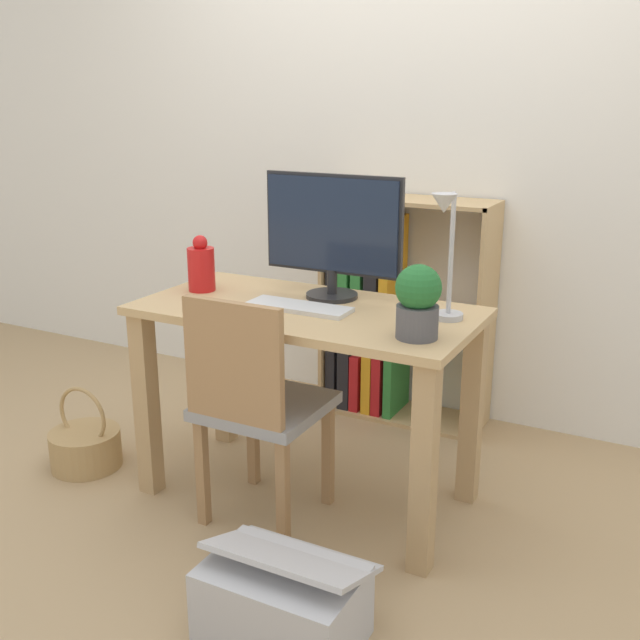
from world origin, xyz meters
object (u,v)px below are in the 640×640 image
potted_plant (418,301)px  vase (201,267)px  storage_box (283,601)px  keyboard (299,307)px  desk_lamp (446,245)px  basket (85,446)px  chair (255,402)px  bookshelf (380,312)px  monitor (332,230)px

potted_plant → vase: bearing=169.9°
potted_plant → storage_box: bearing=-104.7°
keyboard → vase: (-0.46, 0.06, 0.08)m
desk_lamp → basket: 1.68m
chair → bookshelf: size_ratio=0.82×
keyboard → potted_plant: (0.47, -0.11, 0.11)m
monitor → potted_plant: (0.44, -0.30, -0.13)m
bookshelf → basket: (-0.83, -1.07, -0.40)m
bookshelf → chair: bearing=-89.4°
potted_plant → bookshelf: size_ratio=0.23×
vase → bookshelf: bookshelf is taller
monitor → bookshelf: size_ratio=0.53×
desk_lamp → chair: bearing=-152.5°
monitor → basket: (-0.92, -0.38, -0.90)m
monitor → bookshelf: 0.85m
chair → storage_box: (0.38, -0.47, -0.34)m
chair → storage_box: size_ratio=1.90×
desk_lamp → potted_plant: (-0.02, -0.18, -0.14)m
storage_box → keyboard: bearing=115.4°
basket → storage_box: size_ratio=0.78×
keyboard → desk_lamp: desk_lamp is taller
storage_box → desk_lamp: bearing=77.3°
basket → bookshelf: bearing=52.3°
monitor → potted_plant: monitor is taller
basket → desk_lamp: bearing=10.8°
keyboard → desk_lamp: (0.50, 0.08, 0.25)m
basket → monitor: bearing=22.6°
keyboard → storage_box: 0.98m
keyboard → bookshelf: bookshelf is taller
monitor → keyboard: monitor is taller
vase → storage_box: bearing=-43.4°
potted_plant → storage_box: (-0.15, -0.57, -0.74)m
potted_plant → desk_lamp: bearing=83.7°
desk_lamp → storage_box: (-0.17, -0.76, -0.88)m
monitor → chair: 0.67m
keyboard → desk_lamp: 0.56m
monitor → bookshelf: (-0.10, 0.69, -0.50)m
bookshelf → basket: size_ratio=2.97×
bookshelf → keyboard: bearing=-85.7°
keyboard → chair: (-0.05, -0.21, -0.29)m
desk_lamp → bookshelf: (-0.56, 0.80, -0.51)m
monitor → chair: (-0.08, -0.40, -0.53)m
keyboard → vase: vase is taller
potted_plant → bookshelf: bookshelf is taller
bookshelf → storage_box: 1.65m
desk_lamp → potted_plant: desk_lamp is taller
desk_lamp → vase: bearing=-178.8°
storage_box → basket: bearing=158.0°
bookshelf → desk_lamp: bearing=-55.1°
bookshelf → basket: bookshelf is taller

